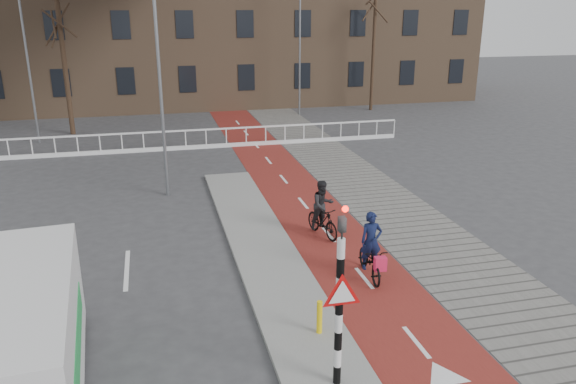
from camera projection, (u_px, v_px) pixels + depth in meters
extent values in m
plane|color=#38383A|center=(333.00, 327.00, 12.37)|extent=(120.00, 120.00, 0.00)
cube|color=maroon|center=(290.00, 187.00, 21.92)|extent=(2.50, 60.00, 0.01)
cube|color=slate|center=(357.00, 181.00, 22.55)|extent=(3.00, 60.00, 0.01)
cube|color=gray|center=(266.00, 253.00, 15.87)|extent=(1.80, 16.00, 0.12)
cylinder|color=black|center=(339.00, 314.00, 9.89)|extent=(0.14, 0.14, 2.88)
imported|color=black|center=(342.00, 216.00, 9.31)|extent=(0.13, 0.16, 0.80)
cylinder|color=#FF0C05|center=(345.00, 209.00, 9.13)|extent=(0.11, 0.02, 0.11)
cylinder|color=yellow|center=(319.00, 317.00, 11.81)|extent=(0.12, 0.12, 0.74)
imported|color=black|center=(370.00, 261.00, 14.50)|extent=(0.71, 1.72, 0.88)
imported|color=#0F1639|center=(371.00, 241.00, 14.32)|extent=(0.59, 0.41, 1.54)
cube|color=#DF1F4B|center=(380.00, 264.00, 13.95)|extent=(0.31, 0.21, 0.36)
imported|color=black|center=(322.00, 221.00, 17.07)|extent=(0.88, 1.69, 0.97)
imported|color=black|center=(323.00, 205.00, 16.90)|extent=(0.87, 0.76, 1.53)
cube|color=silver|center=(12.00, 342.00, 9.67)|extent=(2.55, 5.47, 2.13)
cube|color=green|center=(79.00, 338.00, 9.94)|extent=(0.29, 3.40, 0.55)
cylinder|color=black|center=(76.00, 322.00, 11.83)|extent=(0.32, 0.76, 0.74)
cube|color=silver|center=(121.00, 134.00, 26.59)|extent=(28.00, 0.08, 0.08)
cube|color=silver|center=(123.00, 151.00, 26.86)|extent=(28.00, 0.10, 0.20)
cube|color=#7F6047|center=(151.00, 16.00, 39.26)|extent=(46.00, 10.00, 12.00)
cylinder|color=black|center=(65.00, 69.00, 29.79)|extent=(0.26, 0.26, 7.01)
cylinder|color=black|center=(374.00, 48.00, 36.78)|extent=(0.22, 0.22, 8.20)
cylinder|color=slate|center=(161.00, 95.00, 19.75)|extent=(0.12, 0.12, 7.49)
cylinder|color=slate|center=(28.00, 60.00, 27.58)|extent=(0.12, 0.12, 8.38)
cylinder|color=slate|center=(300.00, 44.00, 35.11)|extent=(0.12, 0.12, 8.82)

